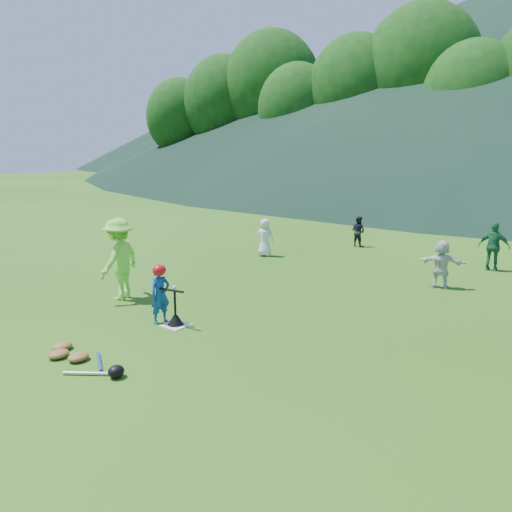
{
  "coord_description": "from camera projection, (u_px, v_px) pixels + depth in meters",
  "views": [
    {
      "loc": [
        6.48,
        -6.16,
        3.22
      ],
      "look_at": [
        0.0,
        2.5,
        0.9
      ],
      "focal_mm": 35.0,
      "sensor_mm": 36.0,
      "label": 1
    }
  ],
  "objects": [
    {
      "name": "ground",
      "position": [
        176.0,
        326.0,
        9.3
      ],
      "size": [
        120.0,
        120.0,
        0.0
      ],
      "primitive_type": "plane",
      "color": "#265312",
      "rests_on": "ground"
    },
    {
      "name": "home_plate",
      "position": [
        176.0,
        325.0,
        9.29
      ],
      "size": [
        0.45,
        0.45,
        0.02
      ],
      "primitive_type": "cube",
      "color": "silver",
      "rests_on": "ground"
    },
    {
      "name": "baseball",
      "position": [
        174.0,
        288.0,
        9.14
      ],
      "size": [
        0.08,
        0.08,
        0.08
      ],
      "primitive_type": "sphere",
      "color": "white",
      "rests_on": "batting_tee"
    },
    {
      "name": "batter_child",
      "position": [
        160.0,
        295.0,
        9.34
      ],
      "size": [
        0.33,
        0.45,
        1.11
      ],
      "primitive_type": "imported",
      "rotation": [
        0.0,
        0.0,
        1.39
      ],
      "color": "navy",
      "rests_on": "ground"
    },
    {
      "name": "adult_coach",
      "position": [
        119.0,
        259.0,
        10.8
      ],
      "size": [
        0.95,
        1.29,
        1.78
      ],
      "primitive_type": "imported",
      "rotation": [
        0.0,
        0.0,
        -1.3
      ],
      "color": "#84EC45",
      "rests_on": "ground"
    },
    {
      "name": "fielder_a",
      "position": [
        265.0,
        237.0,
        15.23
      ],
      "size": [
        0.65,
        0.52,
        1.16
      ],
      "primitive_type": "imported",
      "rotation": [
        0.0,
        0.0,
        3.44
      ],
      "color": "silver",
      "rests_on": "ground"
    },
    {
      "name": "fielder_b",
      "position": [
        358.0,
        231.0,
        16.77
      ],
      "size": [
        0.55,
        0.46,
        1.03
      ],
      "primitive_type": "imported",
      "rotation": [
        0.0,
        0.0,
        2.99
      ],
      "color": "black",
      "rests_on": "ground"
    },
    {
      "name": "fielder_c",
      "position": [
        494.0,
        246.0,
        13.4
      ],
      "size": [
        0.81,
        0.42,
        1.32
      ],
      "primitive_type": "imported",
      "rotation": [
        0.0,
        0.0,
        3.26
      ],
      "color": "#1C5D3A",
      "rests_on": "ground"
    },
    {
      "name": "fielder_d",
      "position": [
        441.0,
        264.0,
        11.72
      ],
      "size": [
        1.11,
        0.57,
        1.15
      ],
      "primitive_type": "imported",
      "rotation": [
        0.0,
        0.0,
        3.36
      ],
      "color": "silver",
      "rests_on": "ground"
    },
    {
      "name": "batting_tee",
      "position": [
        176.0,
        319.0,
        9.27
      ],
      "size": [
        0.3,
        0.3,
        0.68
      ],
      "color": "black",
      "rests_on": "home_plate"
    },
    {
      "name": "batter_gear",
      "position": [
        160.0,
        272.0,
        9.23
      ],
      "size": [
        0.73,
        0.26,
        0.47
      ],
      "color": "red",
      "rests_on": "ground"
    },
    {
      "name": "equipment_pile",
      "position": [
        78.0,
        357.0,
        7.73
      ],
      "size": [
        1.8,
        0.78,
        0.19
      ],
      "color": "olive",
      "rests_on": "ground"
    },
    {
      "name": "outfield_fence",
      "position": [
        501.0,
        190.0,
        31.07
      ],
      "size": [
        70.07,
        0.08,
        1.33
      ],
      "color": "gray",
      "rests_on": "ground"
    }
  ]
}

